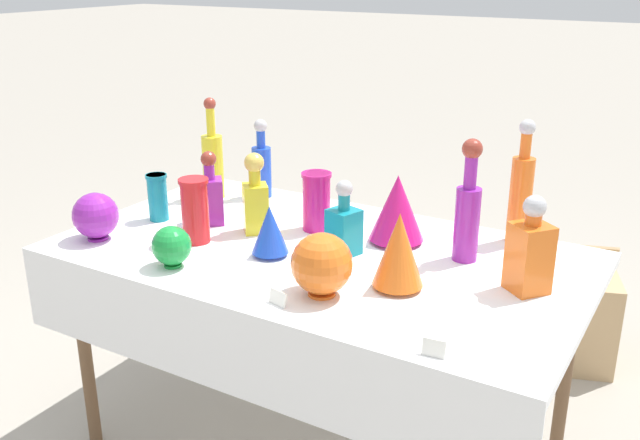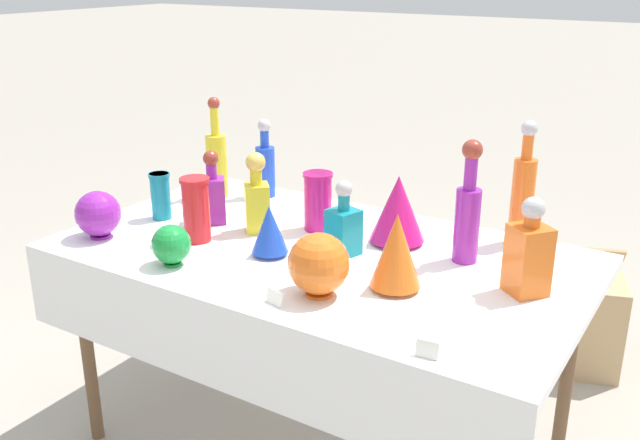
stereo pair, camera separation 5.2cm
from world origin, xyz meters
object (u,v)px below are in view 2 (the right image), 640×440
Objects in this scene: square_decanter_2 at (529,253)px; round_bowl_2 at (171,244)px; round_bowl_1 at (319,264)px; tall_bottle_3 at (265,165)px; slender_vase_0 at (160,194)px; square_decanter_1 at (213,194)px; round_bowl_0 at (98,214)px; slender_vase_2 at (196,208)px; tall_bottle_2 at (217,160)px; tall_bottle_1 at (523,194)px; fluted_vase_1 at (398,208)px; square_decanter_3 at (257,197)px; slender_vase_1 at (318,200)px; cardboard_box_behind_left at (549,313)px; fluted_vase_2 at (270,229)px; square_decanter_0 at (344,226)px; tall_bottle_0 at (468,211)px; fluted_vase_0 at (396,251)px.

square_decanter_2 is 1.02m from round_bowl_2.
round_bowl_1 is (-0.47, -0.31, -0.03)m from square_decanter_2.
tall_bottle_3 is 0.43m from slender_vase_0.
square_decanter_1 is 0.38m from round_bowl_0.
round_bowl_1 is at bearing -13.47° from slender_vase_2.
tall_bottle_1 is at bearing 6.81° from tall_bottle_2.
fluted_vase_1 is (0.62, 0.16, 0.01)m from square_decanter_1.
tall_bottle_1 is 1.47× the size of square_decanter_3.
slender_vase_0 is at bearing -164.02° from fluted_vase_1.
cardboard_box_behind_left is (0.59, 0.91, -0.66)m from slender_vase_1.
square_decanter_1 is 1.21× the size of slender_vase_2.
slender_vase_1 is 1.58× the size of round_bowl_2.
fluted_vase_2 reaches higher than round_bowl_0.
round_bowl_1 is at bearing -57.49° from slender_vase_1.
square_decanter_0 reaches higher than slender_vase_1.
tall_bottle_0 is 0.60m from fluted_vase_2.
fluted_vase_0 is (0.59, -0.16, -0.01)m from square_decanter_3.
tall_bottle_3 is 1.83× the size of slender_vase_0.
tall_bottle_0 is 0.52m from slender_vase_1.
slender_vase_0 is 0.83× the size of slender_vase_1.
tall_bottle_3 is at bearing 135.37° from round_bowl_1.
round_bowl_2 is (-0.21, -0.48, -0.04)m from slender_vase_1.
tall_bottle_1 reaches higher than slender_vase_0.
tall_bottle_0 is 2.34× the size of fluted_vase_2.
cardboard_box_behind_left is at bearing 91.97° from tall_bottle_1.
round_bowl_2 is (-0.95, -0.37, -0.05)m from square_decanter_2.
fluted_vase_1 is at bearing 60.03° from square_decanter_0.
tall_bottle_1 is 2.27× the size of round_bowl_1.
cardboard_box_behind_left is at bearing 44.96° from slender_vase_0.
square_decanter_3 reaches higher than slender_vase_1.
round_bowl_2 is at bearing -113.30° from slender_vase_1.
fluted_vase_0 is at bearing -1.71° from fluted_vase_2.
cardboard_box_behind_left is at bearing 36.70° from tall_bottle_3.
round_bowl_2 is at bearing -158.67° from square_decanter_2.
tall_bottle_0 reaches higher than fluted_vase_2.
slender_vase_2 is (-0.89, -0.53, -0.06)m from tall_bottle_1.
square_decanter_3 is 0.22m from fluted_vase_2.
square_decanter_0 is 0.52m from square_decanter_1.
fluted_vase_0 is 1.38× the size of fluted_vase_2.
fluted_vase_2 is (-0.75, -0.15, -0.03)m from square_decanter_2.
cardboard_box_behind_left is at bearing 54.04° from square_decanter_3.
slender_vase_1 is 0.28m from fluted_vase_1.
tall_bottle_2 is (-1.03, 0.09, -0.01)m from tall_bottle_0.
tall_bottle_2 is 1.41× the size of square_decanter_3.
fluted_vase_2 is at bearing 150.49° from round_bowl_1.
tall_bottle_2 reaches higher than slender_vase_1.
round_bowl_2 is at bearing -119.69° from cardboard_box_behind_left.
square_decanter_2 reaches higher than slender_vase_2.
slender_vase_0 is at bearing 175.05° from fluted_vase_0.
tall_bottle_3 is at bearing 93.59° from square_decanter_1.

